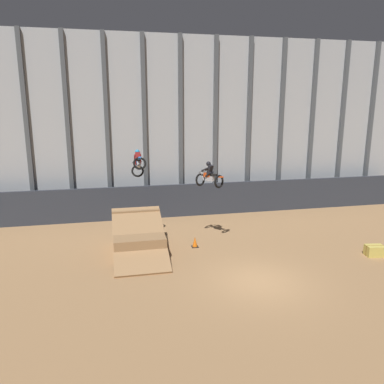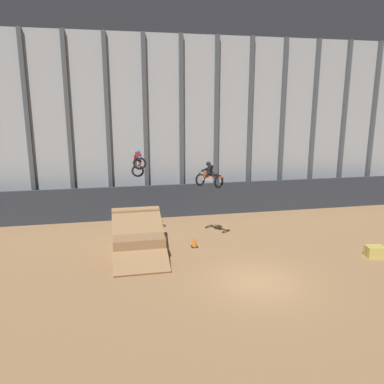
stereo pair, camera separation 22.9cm
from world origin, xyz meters
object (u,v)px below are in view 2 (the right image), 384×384
object	(u,v)px
rider_bike_left_air	(138,163)
rider_bike_right_air	(209,177)
traffic_cone_near_ramp	(195,242)
dirt_ramp	(138,238)
hay_bale_trackside	(375,251)

from	to	relation	value
rider_bike_left_air	rider_bike_right_air	world-z (taller)	rider_bike_left_air
traffic_cone_near_ramp	rider_bike_right_air	bearing A→B (deg)	38.16
rider_bike_left_air	rider_bike_right_air	bearing A→B (deg)	-22.46
rider_bike_right_air	dirt_ramp	bearing A→B (deg)	155.39
dirt_ramp	hay_bale_trackside	bearing A→B (deg)	-15.68
rider_bike_left_air	dirt_ramp	bearing A→B (deg)	-99.82
rider_bike_right_air	traffic_cone_near_ramp	world-z (taller)	rider_bike_right_air
dirt_ramp	rider_bike_left_air	distance (m)	4.26
dirt_ramp	traffic_cone_near_ramp	bearing A→B (deg)	-2.75
dirt_ramp	rider_bike_left_air	xyz separation A→B (m)	(0.28, 2.05, 3.72)
dirt_ramp	rider_bike_left_air	world-z (taller)	rider_bike_left_air
rider_bike_right_air	hay_bale_trackside	bearing A→B (deg)	-60.37
dirt_ramp	rider_bike_right_air	world-z (taller)	rider_bike_right_air
traffic_cone_near_ramp	hay_bale_trackside	distance (m)	9.40
traffic_cone_near_ramp	hay_bale_trackside	xyz separation A→B (m)	(8.84, -3.20, -0.00)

